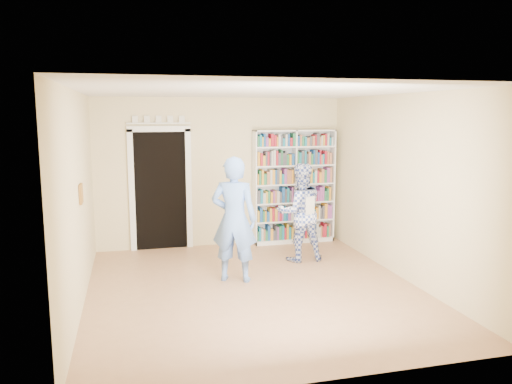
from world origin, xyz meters
TOP-DOWN VIEW (x-y plane):
  - floor at (0.00, 0.00)m, footprint 5.00×5.00m
  - ceiling at (0.00, 0.00)m, footprint 5.00×5.00m
  - wall_back at (0.00, 2.50)m, footprint 4.50×0.00m
  - wall_left at (-2.25, 0.00)m, footprint 0.00×5.00m
  - wall_right at (2.25, 0.00)m, footprint 0.00×5.00m
  - bookshelf at (1.35, 2.34)m, footprint 1.54×0.29m
  - doorway at (-1.10, 2.48)m, footprint 1.10×0.08m
  - wall_art at (-2.23, 0.20)m, footprint 0.03×0.25m
  - man_blue at (-0.19, 0.44)m, footprint 0.78×0.66m
  - man_plaid at (1.07, 1.18)m, footprint 0.80×0.63m
  - paper_sheet at (1.15, 0.93)m, footprint 0.18×0.10m

SIDE VIEW (x-z plane):
  - floor at x=0.00m, z-range 0.00..0.00m
  - man_plaid at x=1.07m, z-range 0.00..1.62m
  - man_blue at x=-0.19m, z-range 0.00..1.82m
  - paper_sheet at x=1.15m, z-range 0.82..1.11m
  - bookshelf at x=1.35m, z-range 0.01..2.13m
  - doorway at x=-1.10m, z-range -0.04..2.39m
  - wall_back at x=0.00m, z-range -0.90..3.60m
  - wall_left at x=-2.25m, z-range -1.15..3.85m
  - wall_right at x=2.25m, z-range -1.15..3.85m
  - wall_art at x=-2.23m, z-range 1.27..1.52m
  - ceiling at x=0.00m, z-range 2.70..2.70m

